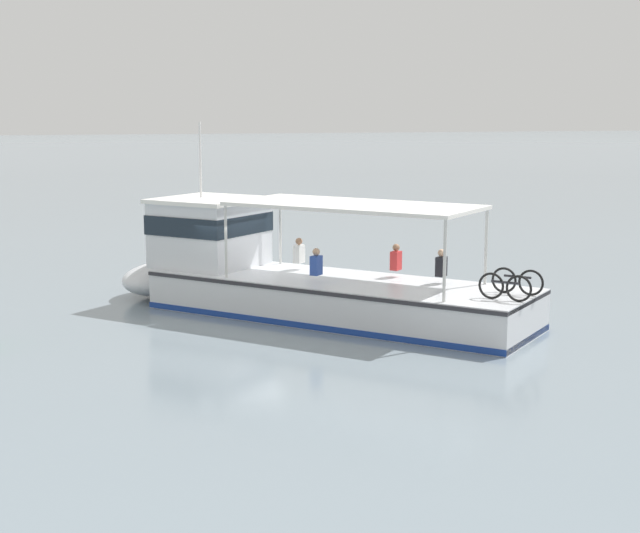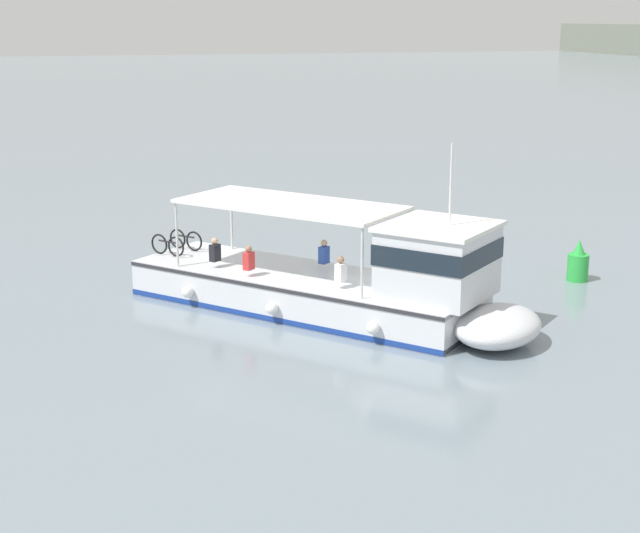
{
  "view_description": "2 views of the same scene",
  "coord_description": "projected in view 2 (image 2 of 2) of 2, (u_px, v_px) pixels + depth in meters",
  "views": [
    {
      "loc": [
        -26.18,
        5.49,
        5.67
      ],
      "look_at": [
        -1.8,
        -1.98,
        1.4
      ],
      "focal_mm": 52.59,
      "sensor_mm": 36.0,
      "label": 1
    },
    {
      "loc": [
        24.3,
        -9.29,
        8.53
      ],
      "look_at": [
        -1.8,
        -1.98,
        1.4
      ],
      "focal_mm": 53.48,
      "sensor_mm": 36.0,
      "label": 2
    }
  ],
  "objects": [
    {
      "name": "ground_plane",
      "position": [
        404.0,
        324.0,
        27.22
      ],
      "size": [
        400.0,
        400.0,
        0.0
      ],
      "primitive_type": "plane",
      "color": "gray"
    },
    {
      "name": "ferry_main",
      "position": [
        349.0,
        284.0,
        27.59
      ],
      "size": [
        11.51,
        10.8,
        5.32
      ],
      "color": "silver",
      "rests_on": "ground"
    },
    {
      "name": "channel_buoy",
      "position": [
        578.0,
        264.0,
        31.61
      ],
      "size": [
        0.7,
        0.7,
        1.4
      ],
      "color": "green",
      "rests_on": "ground"
    }
  ]
}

